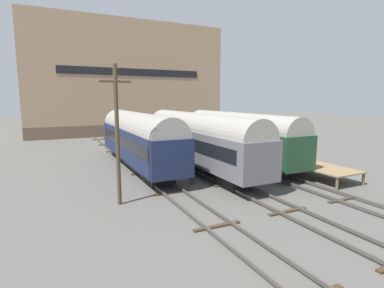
{
  "coord_description": "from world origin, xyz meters",
  "views": [
    {
      "loc": [
        -11.84,
        -21.18,
        6.32
      ],
      "look_at": [
        0.0,
        3.49,
        2.2
      ],
      "focal_mm": 28.0,
      "sensor_mm": 36.0,
      "label": 1
    }
  ],
  "objects_px": {
    "train_car_navy": "(138,137)",
    "train_car_green": "(238,135)",
    "train_car_grey": "(198,138)",
    "bench": "(289,154)",
    "person_worker": "(192,170)",
    "utility_pole": "(117,134)"
  },
  "relations": [
    {
      "from": "train_car_green",
      "to": "person_worker",
      "type": "bearing_deg",
      "value": -147.34
    },
    {
      "from": "train_car_navy",
      "to": "train_car_green",
      "type": "bearing_deg",
      "value": -15.63
    },
    {
      "from": "train_car_green",
      "to": "utility_pole",
      "type": "distance_m",
      "value": 14.42
    },
    {
      "from": "train_car_navy",
      "to": "utility_pole",
      "type": "xyz_separation_m",
      "value": [
        -3.66,
        -8.94,
        1.42
      ]
    },
    {
      "from": "bench",
      "to": "person_worker",
      "type": "relative_size",
      "value": 0.75
    },
    {
      "from": "train_car_grey",
      "to": "person_worker",
      "type": "xyz_separation_m",
      "value": [
        -2.51,
        -4.07,
        -1.78
      ]
    },
    {
      "from": "person_worker",
      "to": "utility_pole",
      "type": "relative_size",
      "value": 0.22
    },
    {
      "from": "train_car_grey",
      "to": "bench",
      "type": "relative_size",
      "value": 12.94
    },
    {
      "from": "train_car_green",
      "to": "train_car_navy",
      "type": "height_order",
      "value": "train_car_navy"
    },
    {
      "from": "train_car_grey",
      "to": "train_car_navy",
      "type": "distance_m",
      "value": 5.52
    },
    {
      "from": "train_car_grey",
      "to": "train_car_green",
      "type": "bearing_deg",
      "value": 5.97
    },
    {
      "from": "train_car_navy",
      "to": "utility_pole",
      "type": "distance_m",
      "value": 9.77
    },
    {
      "from": "train_car_grey",
      "to": "utility_pole",
      "type": "height_order",
      "value": "utility_pole"
    },
    {
      "from": "bench",
      "to": "person_worker",
      "type": "xyz_separation_m",
      "value": [
        -9.78,
        -0.43,
        -0.37
      ]
    },
    {
      "from": "bench",
      "to": "utility_pole",
      "type": "xyz_separation_m",
      "value": [
        -15.52,
        -2.25,
        2.82
      ]
    },
    {
      "from": "bench",
      "to": "utility_pole",
      "type": "bearing_deg",
      "value": -171.77
    },
    {
      "from": "train_car_grey",
      "to": "bench",
      "type": "bearing_deg",
      "value": -26.62
    },
    {
      "from": "train_car_grey",
      "to": "person_worker",
      "type": "bearing_deg",
      "value": -121.63
    },
    {
      "from": "utility_pole",
      "to": "person_worker",
      "type": "bearing_deg",
      "value": 17.51
    },
    {
      "from": "train_car_grey",
      "to": "utility_pole",
      "type": "distance_m",
      "value": 10.24
    },
    {
      "from": "train_car_green",
      "to": "train_car_grey",
      "type": "bearing_deg",
      "value": -174.03
    },
    {
      "from": "bench",
      "to": "train_car_grey",
      "type": "bearing_deg",
      "value": 153.38
    }
  ]
}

